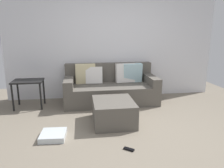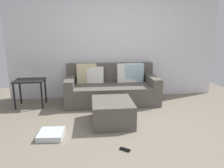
% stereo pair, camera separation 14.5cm
% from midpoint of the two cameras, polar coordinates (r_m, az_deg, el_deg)
% --- Properties ---
extents(ground_plane, '(6.41, 6.41, 0.00)m').
position_cam_midpoint_polar(ground_plane, '(3.33, 6.55, -13.76)').
color(ground_plane, slate).
extents(wall_back, '(4.93, 0.10, 2.51)m').
position_cam_midpoint_polar(wall_back, '(5.07, 1.55, 10.61)').
color(wall_back, silver).
rests_on(wall_back, ground_plane).
extents(couch_sectional, '(2.01, 0.94, 0.85)m').
position_cam_midpoint_polar(couch_sectional, '(4.76, 0.77, -1.00)').
color(couch_sectional, '#59544C').
rests_on(couch_sectional, ground_plane).
extents(ottoman, '(0.69, 0.80, 0.40)m').
position_cam_midpoint_polar(ottoman, '(3.68, 1.23, -7.50)').
color(ottoman, '#59544C').
rests_on(ottoman, ground_plane).
extents(storage_bin, '(0.39, 0.40, 0.08)m').
position_cam_midpoint_polar(storage_bin, '(3.37, -14.90, -13.01)').
color(storage_bin, silver).
rests_on(storage_bin, ground_plane).
extents(side_table, '(0.60, 0.45, 0.58)m').
position_cam_midpoint_polar(side_table, '(4.70, -20.55, 0.02)').
color(side_table, black).
rests_on(side_table, ground_plane).
extents(remote_near_ottoman, '(0.15, 0.13, 0.02)m').
position_cam_midpoint_polar(remote_near_ottoman, '(2.96, 5.01, -17.24)').
color(remote_near_ottoman, black).
rests_on(remote_near_ottoman, ground_plane).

